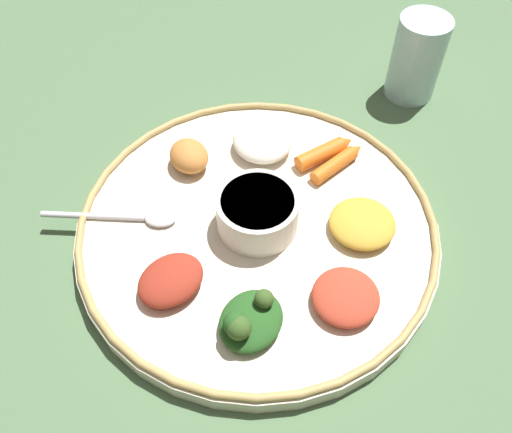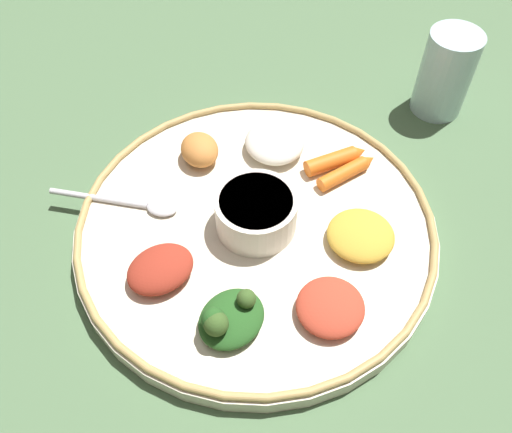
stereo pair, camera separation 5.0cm
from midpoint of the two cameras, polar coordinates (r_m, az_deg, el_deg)
name	(u,v)px [view 1 (the left image)]	position (r m, az deg, el deg)	size (l,w,h in m)	color
ground_plane	(256,236)	(0.61, -2.35, -2.16)	(2.40, 2.40, 0.00)	#4C6B47
platter	(256,231)	(0.61, -2.38, -1.60)	(0.39, 0.39, 0.02)	beige
platter_rim	(256,223)	(0.60, -2.42, -0.84)	(0.39, 0.39, 0.01)	tan
center_bowl	(256,212)	(0.58, -2.49, 0.36)	(0.09, 0.09, 0.04)	silver
spoon	(130,217)	(0.62, -15.22, -0.22)	(0.03, 0.15, 0.01)	silver
greens_pile	(247,320)	(0.52, -3.75, -10.86)	(0.09, 0.08, 0.04)	#23511E
carrot_near_spoon	(336,163)	(0.65, 6.13, 5.45)	(0.06, 0.07, 0.02)	orange
carrot_outer	(323,152)	(0.66, 4.82, 6.54)	(0.06, 0.08, 0.02)	orange
mound_squash	(188,156)	(0.65, -9.31, 6.08)	(0.05, 0.04, 0.03)	#C67A38
mound_rice_white	(261,141)	(0.66, -1.67, 7.68)	(0.07, 0.07, 0.03)	silver
mound_lentil_yellow	(361,223)	(0.59, 8.42, -0.85)	(0.07, 0.07, 0.02)	gold
mound_beet	(169,280)	(0.55, -11.58, -6.62)	(0.07, 0.06, 0.02)	maroon
mound_berbere_red	(344,297)	(0.54, 6.45, -8.42)	(0.07, 0.07, 0.02)	#B73D28
drinking_glass	(414,63)	(0.77, 14.23, 15.08)	(0.07, 0.07, 0.11)	silver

